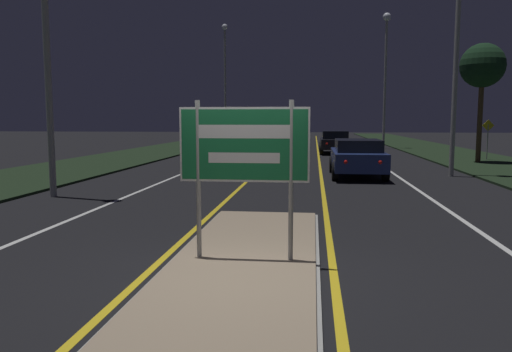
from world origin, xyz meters
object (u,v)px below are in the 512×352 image
(highway_sign, at_px, (244,151))
(car_approaching_1, at_px, (255,143))
(warning_sign, at_px, (488,135))
(car_receding_1, at_px, (335,141))
(car_approaching_2, at_px, (239,135))
(streetlight_left_far, at_px, (225,71))
(car_receding_0, at_px, (357,157))
(streetlight_right_far, at_px, (386,59))
(car_approaching_0, at_px, (227,152))

(highway_sign, xyz_separation_m, car_approaching_1, (-2.50, 22.62, -0.94))
(warning_sign, bearing_deg, car_approaching_1, 168.47)
(car_receding_1, bearing_deg, highway_sign, -95.32)
(car_receding_1, relative_size, car_approaching_2, 1.04)
(streetlight_left_far, height_order, warning_sign, streetlight_left_far)
(car_receding_0, bearing_deg, warning_sign, 47.96)
(highway_sign, xyz_separation_m, streetlight_right_far, (6.15, 30.75, 4.88))
(car_approaching_0, relative_size, car_approaching_2, 1.03)
(streetlight_left_far, bearing_deg, car_receding_0, -68.44)
(highway_sign, distance_m, car_approaching_2, 37.92)
(car_approaching_0, relative_size, warning_sign, 2.28)
(highway_sign, relative_size, car_approaching_2, 0.51)
(streetlight_right_far, height_order, car_approaching_2, streetlight_right_far)
(warning_sign, bearing_deg, streetlight_left_far, 137.76)
(car_receding_0, xyz_separation_m, car_receding_1, (-0.31, 13.14, 0.01))
(streetlight_right_far, relative_size, car_approaching_0, 2.09)
(streetlight_left_far, distance_m, streetlight_right_far, 13.38)
(highway_sign, distance_m, warning_sign, 22.42)
(car_approaching_0, xyz_separation_m, car_approaching_2, (-2.89, 22.95, 0.02))
(car_receding_0, xyz_separation_m, car_approaching_0, (-5.42, 2.64, -0.01))
(car_approaching_2, relative_size, warning_sign, 2.22)
(car_receding_1, relative_size, car_approaching_0, 1.02)
(car_receding_1, bearing_deg, car_approaching_0, -115.94)
(car_approaching_1, relative_size, warning_sign, 2.23)
(highway_sign, relative_size, streetlight_left_far, 0.23)
(car_receding_0, relative_size, car_approaching_1, 0.98)
(car_receding_1, bearing_deg, streetlight_right_far, 56.24)
(car_approaching_1, bearing_deg, warning_sign, -11.53)
(streetlight_left_far, xyz_separation_m, warning_sign, (16.51, -15.00, -4.88))
(streetlight_right_far, distance_m, warning_sign, 12.52)
(highway_sign, xyz_separation_m, car_approaching_2, (-5.66, 37.49, -0.94))
(streetlight_right_far, relative_size, car_approaching_2, 2.14)
(highway_sign, distance_m, streetlight_right_far, 31.74)
(car_receding_1, xyz_separation_m, warning_sign, (7.67, -4.98, 0.56))
(car_approaching_1, distance_m, warning_sign, 12.78)
(highway_sign, distance_m, car_receding_1, 25.17)
(warning_sign, bearing_deg, car_approaching_2, 131.96)
(streetlight_right_far, height_order, car_receding_1, streetlight_right_far)
(car_receding_0, bearing_deg, streetlight_right_far, 79.46)
(warning_sign, bearing_deg, highway_sign, -116.50)
(car_approaching_1, distance_m, car_approaching_2, 15.20)
(streetlight_right_far, xyz_separation_m, car_approaching_2, (-11.81, 6.74, -5.82))
(car_approaching_1, bearing_deg, car_approaching_2, 102.00)
(car_approaching_2, bearing_deg, highway_sign, -81.41)
(highway_sign, xyz_separation_m, car_receding_0, (2.64, 11.90, -0.94))
(highway_sign, relative_size, car_receding_1, 0.49)
(car_receding_0, relative_size, car_approaching_0, 0.96)
(streetlight_left_far, bearing_deg, car_approaching_0, -79.69)
(highway_sign, bearing_deg, car_receding_1, 84.68)
(car_approaching_2, bearing_deg, streetlight_left_far, -109.19)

